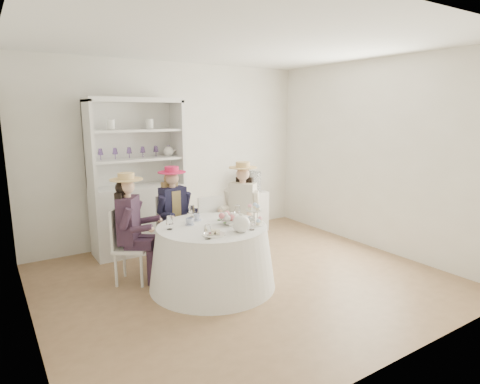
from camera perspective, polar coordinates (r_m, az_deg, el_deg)
ground at (r=4.91m, az=0.65°, el=-12.30°), size 4.50×4.50×0.00m
ceiling at (r=4.56m, az=0.73°, el=20.57°), size 4.50×4.50×0.00m
wall_back at (r=6.29m, az=-9.49°, el=5.53°), size 4.50×0.00×4.50m
wall_front at (r=3.10m, az=21.58°, el=-0.95°), size 4.50×0.00×4.50m
wall_left at (r=3.80m, az=-28.82°, el=0.57°), size 0.00×4.50×4.50m
wall_right at (r=6.07m, az=18.72°, el=4.89°), size 0.00×4.50×4.50m
tea_table at (r=4.64m, az=-3.95°, el=-9.09°), size 1.44×1.44×0.71m
hutch at (r=5.84m, az=-14.29°, el=-0.91°), size 1.44×0.91×2.16m
side_table at (r=6.80m, az=1.63°, el=-2.61°), size 0.45×0.45×0.66m
hatbox at (r=6.70m, az=1.65°, el=1.50°), size 0.35×0.35×0.32m
guest_left at (r=4.77m, az=-15.30°, el=-4.11°), size 0.56×0.53×1.30m
guest_mid at (r=5.32m, az=-9.40°, el=-2.35°), size 0.47×0.49×1.28m
guest_right at (r=5.36m, az=0.31°, el=-1.86°), size 0.57×0.54×1.32m
spare_chair at (r=5.31m, az=-4.64°, el=-4.90°), size 0.38×0.38×0.91m
teacup_a at (r=4.58m, az=-7.17°, el=-4.24°), size 0.10×0.10×0.07m
teacup_b at (r=4.76m, az=-6.16°, el=-3.61°), size 0.10×0.10×0.07m
teacup_c at (r=4.75m, az=-2.19°, el=-3.56°), size 0.12×0.12×0.07m
flower_bowl at (r=4.58m, az=-1.55°, el=-4.26°), size 0.23×0.23×0.05m
flower_arrangement at (r=4.56m, az=-1.59°, el=-3.54°), size 0.18×0.18×0.07m
table_teapot at (r=4.28m, az=0.19°, el=-4.53°), size 0.28×0.20×0.21m
sandwich_plate at (r=4.19m, az=-3.74°, el=-5.94°), size 0.24×0.24×0.05m
cupcake_stand at (r=4.56m, az=2.02°, el=-3.57°), size 0.25×0.25×0.23m
stemware_set at (r=4.50m, az=-4.03°, el=-3.91°), size 0.97×0.94×0.15m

